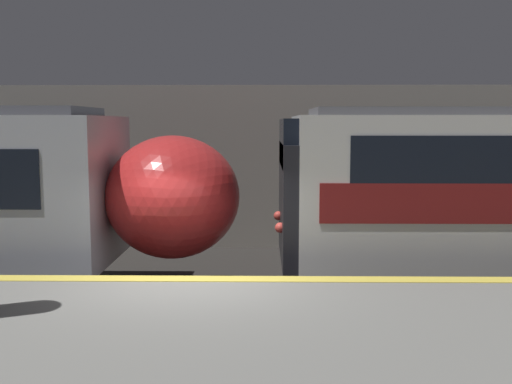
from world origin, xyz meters
The scene contains 3 objects.
ground_plane centered at (0.00, 0.00, 0.00)m, with size 120.00×120.00×0.00m, color #282623.
platform centered at (0.00, -2.24, 0.54)m, with size 40.00×4.48×1.09m.
station_rear_barrier centered at (0.00, 7.16, 2.09)m, with size 50.00×0.15×4.19m.
Camera 1 is at (1.06, -8.22, 3.22)m, focal length 42.00 mm.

